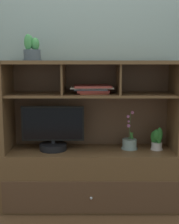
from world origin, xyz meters
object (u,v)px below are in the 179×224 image
Objects in this scene: tv_monitor at (51,132)px; potted_orchid at (128,143)px; magazine_stack_left at (91,89)px; media_console at (89,160)px; potted_fern at (155,139)px; potted_succulent at (30,50)px.

potted_orchid is (0.67, 0.03, -0.11)m from tv_monitor.
magazine_stack_left is (0.34, 0.02, 0.37)m from tv_monitor.
media_console reaches higher than potted_fern.
tv_monitor is 0.72m from potted_succulent.
magazine_stack_left is at bearing -177.49° from potted_orchid.
tv_monitor is at bearing -177.29° from media_console.
media_console is 7.03× the size of potted_succulent.
potted_orchid is 0.93× the size of magazine_stack_left.
potted_fern is at bearing -0.99° from potted_succulent.
magazine_stack_left is at bearing 179.22° from potted_fern.
magazine_stack_left is at bearing 3.24° from tv_monitor.
media_console is 0.42m from tv_monitor.
tv_monitor is 1.58× the size of potted_orchid.
potted_succulent is at bearing -179.74° from potted_orchid.
potted_fern is 0.72m from magazine_stack_left.
potted_fern is at bearing -0.41° from media_console.
potted_orchid is at bearing 0.26° from potted_succulent.
media_console reaches higher than tv_monitor.
tv_monitor is at bearing -10.10° from potted_succulent.
potted_orchid is 1.17m from potted_succulent.
media_console is 7.57× the size of potted_fern.
potted_succulent is at bearing 178.79° from magazine_stack_left.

